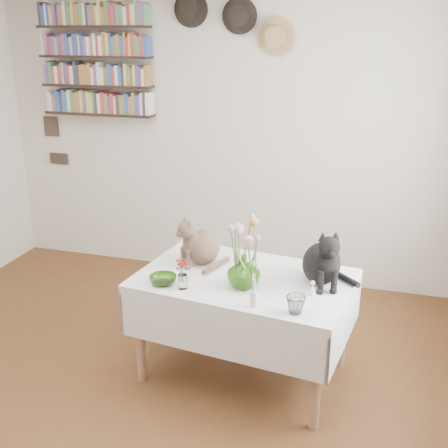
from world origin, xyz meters
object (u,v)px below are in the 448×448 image
(dining_table, at_px, (244,302))
(flower_vase, at_px, (244,271))
(tabby_cat, at_px, (204,238))
(black_cat, at_px, (322,253))
(bookshelf_unit, at_px, (96,61))

(dining_table, distance_m, flower_vase, 0.30)
(tabby_cat, relative_size, flower_vase, 1.65)
(black_cat, bearing_deg, bookshelf_unit, 126.28)
(bookshelf_unit, bearing_deg, tabby_cat, -42.72)
(tabby_cat, xyz_separation_m, flower_vase, (0.34, -0.28, -0.07))
(flower_vase, bearing_deg, dining_table, 102.39)
(tabby_cat, distance_m, black_cat, 0.76)
(black_cat, height_order, flower_vase, black_cat)
(dining_table, distance_m, bookshelf_unit, 2.58)
(dining_table, relative_size, tabby_cat, 4.11)
(tabby_cat, relative_size, bookshelf_unit, 0.33)
(tabby_cat, bearing_deg, black_cat, 36.90)
(dining_table, bearing_deg, tabby_cat, 155.14)
(bookshelf_unit, bearing_deg, flower_vase, -42.10)
(tabby_cat, bearing_deg, flower_vase, 3.27)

